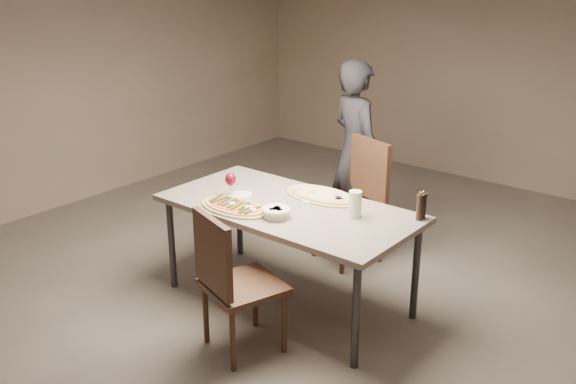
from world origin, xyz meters
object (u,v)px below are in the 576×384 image
Objects in this scene: dining_table at (288,213)px; chair_far at (357,194)px; bread_basket at (276,212)px; carafe at (355,204)px; chair_near at (231,277)px; zucchini_pizza at (234,207)px; ham_pizza at (322,195)px; diner at (356,152)px; pepper_mill_left at (420,207)px.

chair_far reaches higher than dining_table.
bread_basket is 1.09× the size of carafe.
dining_table is 1.90× the size of chair_near.
chair_near is at bearing 113.88° from chair_far.
dining_table is 0.38m from zucchini_pizza.
diner reaches higher than ham_pizza.
carafe is at bearing 85.55° from chair_near.
ham_pizza is 0.43m from carafe.
dining_table is 3.32× the size of zucchini_pizza.
bread_basket reaches higher than ham_pizza.
dining_table is 9.13× the size of pepper_mill_left.
ham_pizza is (0.09, 0.28, 0.07)m from dining_table.
chair_near is at bearing -112.47° from carafe.
chair_far is 0.63× the size of diner.
chair_far reaches higher than bread_basket.
carafe is (-0.36, -0.22, -0.00)m from pepper_mill_left.
carafe reaches higher than zucchini_pizza.
bread_basket is 1.19m from chair_far.
ham_pizza is 3.00× the size of pepper_mill_left.
zucchini_pizza reaches higher than dining_table.
carafe reaches higher than ham_pizza.
chair_near is at bearing -84.33° from bread_basket.
bread_basket is at bearing -95.71° from ham_pizza.
chair_far is (-0.16, 1.66, 0.03)m from chair_near.
zucchini_pizza is at bearing -150.14° from pepper_mill_left.
pepper_mill_left is 0.42m from carafe.
diner is (-0.24, 0.33, 0.23)m from chair_far.
diner is (-0.41, 1.99, 0.26)m from chair_near.
zucchini_pizza is 0.65m from ham_pizza.
zucchini_pizza reaches higher than ham_pizza.
bread_basket is (0.08, -0.22, 0.10)m from dining_table.
bread_basket is 0.56m from chair_near.
bread_basket is at bearing 127.55° from diner.
dining_table is 0.91m from pepper_mill_left.
ham_pizza is at bearing 110.40° from chair_near.
chair_far is 0.47m from diner.
ham_pizza is at bearing 89.08° from bread_basket.
diner is at bearing 123.10° from carafe.
carafe is 0.19× the size of chair_near.
pepper_mill_left is at bearing 163.97° from diner.
zucchini_pizza is at bearing 148.63° from chair_near.
pepper_mill_left is at bearing 31.53° from carafe.
chair_far is at bearing 95.60° from ham_pizza.
pepper_mill_left reaches higher than chair_near.
pepper_mill_left reaches higher than zucchini_pizza.
chair_far is at bearing 121.64° from carafe.
pepper_mill_left reaches higher than ham_pizza.
chair_near reaches higher than zucchini_pizza.
chair_far reaches higher than ham_pizza.
dining_table is at bearing -165.83° from carafe.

